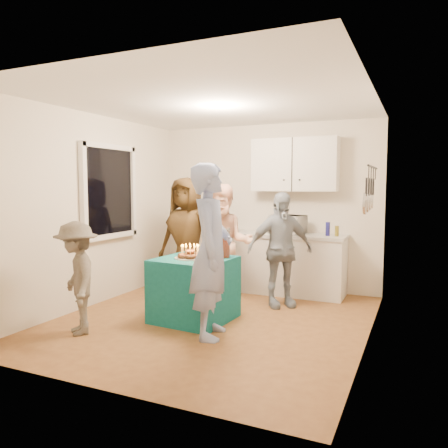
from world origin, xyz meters
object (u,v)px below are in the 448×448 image
at_px(microwave, 287,224).
at_px(woman_back_center, 225,244).
at_px(party_table, 194,289).
at_px(man_birthday, 211,251).
at_px(counter, 272,264).
at_px(woman_back_right, 280,249).
at_px(woman_back_left, 187,237).
at_px(child_near_left, 77,278).
at_px(punch_jar, 221,243).

xyz_separation_m(microwave, woman_back_center, (-0.62, -0.92, -0.22)).
bearing_deg(party_table, man_birthday, -44.50).
xyz_separation_m(counter, woman_back_right, (0.36, -0.75, 0.35)).
height_order(woman_back_left, woman_back_right, woman_back_left).
xyz_separation_m(woman_back_left, child_near_left, (-0.28, -1.97, -0.26)).
bearing_deg(woman_back_left, woman_back_center, -8.47).
bearing_deg(man_birthday, woman_back_center, 1.41).
relative_size(woman_back_left, woman_back_center, 1.06).
height_order(microwave, woman_back_left, woman_back_left).
relative_size(counter, microwave, 4.30).
bearing_deg(woman_back_right, woman_back_left, 142.82).
bearing_deg(counter, woman_back_left, -144.68).
distance_m(punch_jar, woman_back_right, 0.97).
height_order(microwave, child_near_left, child_near_left).
bearing_deg(counter, punch_jar, -95.32).
distance_m(woman_back_left, woman_back_center, 0.71).
xyz_separation_m(counter, woman_back_center, (-0.38, -0.92, 0.40)).
bearing_deg(microwave, child_near_left, -109.17).
bearing_deg(punch_jar, man_birthday, -74.35).
xyz_separation_m(party_table, child_near_left, (-0.94, -0.97, 0.24)).
bearing_deg(child_near_left, woman_back_center, 101.07).
bearing_deg(woman_back_center, microwave, 34.38).
distance_m(man_birthday, woman_back_center, 1.34).
bearing_deg(microwave, man_birthday, -84.33).
bearing_deg(counter, man_birthday, -89.19).
relative_size(counter, woman_back_right, 1.42).
bearing_deg(woman_back_right, man_birthday, -140.35).
bearing_deg(party_table, child_near_left, -134.08).
bearing_deg(woman_back_right, party_table, -164.82).
height_order(punch_jar, woman_back_left, woman_back_left).
xyz_separation_m(man_birthday, child_near_left, (-1.38, -0.54, -0.31)).
bearing_deg(woman_back_left, man_birthday, -47.65).
bearing_deg(woman_back_left, counter, 40.17).
relative_size(microwave, woman_back_left, 0.29).
xyz_separation_m(counter, microwave, (0.24, 0.00, 0.62)).
height_order(counter, party_table, counter).
bearing_deg(man_birthday, woman_back_right, -29.29).
bearing_deg(microwave, counter, -169.00).
bearing_deg(woman_back_center, child_near_left, -139.82).
distance_m(microwave, party_table, 1.99).
height_order(punch_jar, woman_back_right, woman_back_right).
xyz_separation_m(counter, man_birthday, (0.03, -2.20, 0.51)).
xyz_separation_m(microwave, punch_jar, (-0.38, -1.57, -0.12)).
xyz_separation_m(punch_jar, child_near_left, (-1.21, -1.17, -0.31)).
relative_size(microwave, woman_back_center, 0.31).
height_order(counter, microwave, microwave).
distance_m(punch_jar, man_birthday, 0.65).
bearing_deg(man_birthday, microwave, -21.98).
bearing_deg(woman_back_left, woman_back_right, 5.38).
distance_m(microwave, man_birthday, 2.21).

